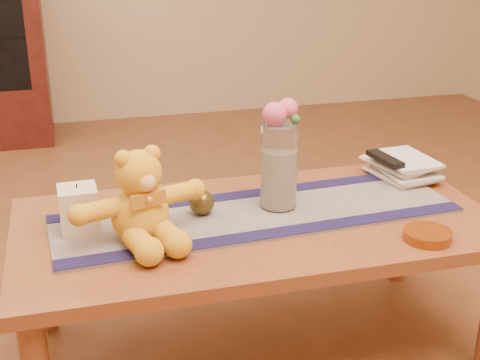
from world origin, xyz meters
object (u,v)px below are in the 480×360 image
object	(u,v)px
teddy_bear	(139,197)
book_bottom	(381,179)
bronze_ball	(202,202)
glass_vase	(279,166)
amber_dish	(428,235)
pillar_candle	(79,209)
tv_remote	(385,159)

from	to	relation	value
teddy_bear	book_bottom	distance (m)	0.87
bronze_ball	glass_vase	bearing A→B (deg)	-0.92
bronze_ball	amber_dish	distance (m)	0.65
book_bottom	amber_dish	world-z (taller)	amber_dish
bronze_ball	book_bottom	bearing A→B (deg)	10.25
pillar_candle	tv_remote	distance (m)	1.00
tv_remote	amber_dish	world-z (taller)	tv_remote
book_bottom	tv_remote	distance (m)	0.08
teddy_bear	amber_dish	size ratio (longest dim) A/B	2.74
pillar_candle	bronze_ball	xyz separation A→B (m)	(0.35, 0.01, -0.03)
pillar_candle	tv_remote	world-z (taller)	pillar_candle
glass_vase	pillar_candle	bearing A→B (deg)	-179.25
pillar_candle	glass_vase	bearing A→B (deg)	0.75
pillar_candle	tv_remote	size ratio (longest dim) A/B	0.79
amber_dish	tv_remote	bearing A→B (deg)	79.67
glass_vase	bronze_ball	xyz separation A→B (m)	(-0.24, 0.00, -0.09)
glass_vase	tv_remote	bearing A→B (deg)	15.12
pillar_candle	bronze_ball	bearing A→B (deg)	1.88
glass_vase	book_bottom	bearing A→B (deg)	16.46
amber_dish	bronze_ball	bearing A→B (deg)	151.05
book_bottom	amber_dish	xyz separation A→B (m)	(-0.08, -0.43, 0.00)
amber_dish	glass_vase	bearing A→B (deg)	136.87
pillar_candle	teddy_bear	bearing A→B (deg)	-32.01
teddy_bear	tv_remote	bearing A→B (deg)	-1.75
tv_remote	teddy_bear	bearing A→B (deg)	-173.39
tv_remote	glass_vase	bearing A→B (deg)	-172.86
teddy_bear	tv_remote	world-z (taller)	teddy_bear
tv_remote	amber_dish	size ratio (longest dim) A/B	1.21
book_bottom	glass_vase	bearing A→B (deg)	-174.52
bronze_ball	book_bottom	distance (m)	0.65
bronze_ball	book_bottom	size ratio (longest dim) A/B	0.34
book_bottom	tv_remote	bearing A→B (deg)	-93.00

